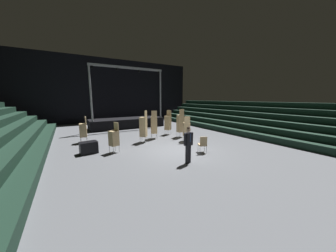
# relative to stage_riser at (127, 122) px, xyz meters

# --- Properties ---
(ground_plane) EXTENTS (22.00, 30.00, 0.10)m
(ground_plane) POSITION_rel_stage_riser_xyz_m (-0.00, -9.43, -0.66)
(ground_plane) COLOR #515459
(arena_end_wall) EXTENTS (22.00, 0.30, 8.00)m
(arena_end_wall) POSITION_rel_stage_riser_xyz_m (-0.00, 5.57, 3.39)
(arena_end_wall) COLOR black
(arena_end_wall) RESTS_ON ground_plane
(bleacher_bank_right) EXTENTS (4.50, 24.00, 2.70)m
(bleacher_bank_right) POSITION_rel_stage_riser_xyz_m (8.75, -8.43, 0.74)
(bleacher_bank_right) COLOR black
(bleacher_bank_right) RESTS_ON ground_plane
(stage_riser) EXTENTS (7.46, 2.51, 6.03)m
(stage_riser) POSITION_rel_stage_riser_xyz_m (0.00, 0.00, 0.00)
(stage_riser) COLOR black
(stage_riser) RESTS_ON ground_plane
(man_with_tie) EXTENTS (0.57, 0.31, 1.75)m
(man_with_tie) POSITION_rel_stage_riser_xyz_m (-0.62, -11.36, 0.38)
(man_with_tie) COLOR black
(man_with_tie) RESTS_ON ground_plane
(chair_stack_front_left) EXTENTS (0.58, 0.58, 1.79)m
(chair_stack_front_left) POSITION_rel_stage_riser_xyz_m (1.83, -7.93, 0.29)
(chair_stack_front_left) COLOR #B2B5BA
(chair_stack_front_left) RESTS_ON ground_plane
(chair_stack_front_right) EXTENTS (0.57, 0.57, 1.71)m
(chair_stack_front_right) POSITION_rel_stage_riser_xyz_m (-3.25, -7.95, 0.25)
(chair_stack_front_right) COLOR #B2B5BA
(chair_stack_front_right) RESTS_ON ground_plane
(chair_stack_mid_left) EXTENTS (0.56, 0.56, 2.14)m
(chair_stack_mid_left) POSITION_rel_stage_riser_xyz_m (0.20, -6.01, 0.46)
(chair_stack_mid_left) COLOR #B2B5BA
(chair_stack_mid_left) RESTS_ON ground_plane
(chair_stack_mid_right) EXTENTS (0.46, 0.46, 2.22)m
(chair_stack_mid_right) POSITION_rel_stage_riser_xyz_m (2.21, -6.61, 0.50)
(chair_stack_mid_right) COLOR #B2B5BA
(chair_stack_mid_right) RESTS_ON ground_plane
(chair_stack_mid_centre) EXTENTS (0.62, 0.62, 2.22)m
(chair_stack_mid_centre) POSITION_rel_stage_riser_xyz_m (-0.92, -6.65, 0.50)
(chair_stack_mid_centre) COLOR #B2B5BA
(chair_stack_mid_centre) RESTS_ON ground_plane
(chair_stack_rear_left) EXTENTS (0.50, 0.50, 1.79)m
(chair_stack_rear_left) POSITION_rel_stage_riser_xyz_m (-4.54, -4.66, 0.29)
(chair_stack_rear_left) COLOR #B2B5BA
(chair_stack_rear_left) RESTS_ON ground_plane
(chair_stack_rear_right) EXTENTS (0.60, 0.60, 2.05)m
(chair_stack_rear_right) POSITION_rel_stage_riser_xyz_m (1.85, -5.30, 0.42)
(chair_stack_rear_right) COLOR #B2B5BA
(chair_stack_rear_right) RESTS_ON ground_plane
(equipment_road_case) EXTENTS (0.95, 0.68, 0.66)m
(equipment_road_case) POSITION_rel_stage_riser_xyz_m (-4.52, -7.38, -0.28)
(equipment_road_case) COLOR black
(equipment_road_case) RESTS_ON ground_plane
(loose_chair_near_man) EXTENTS (0.58, 0.58, 0.95)m
(loose_chair_near_man) POSITION_rel_stage_riser_xyz_m (1.03, -10.54, -0.08)
(loose_chair_near_man) COLOR #B2B5BA
(loose_chair_near_man) RESTS_ON ground_plane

